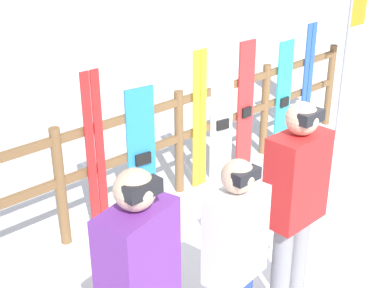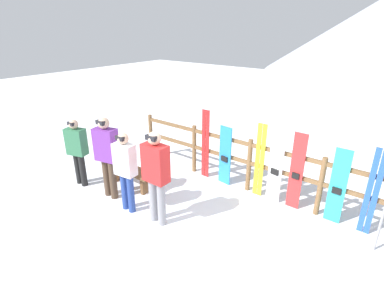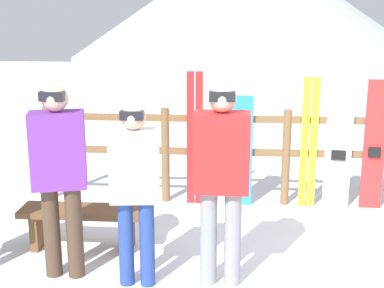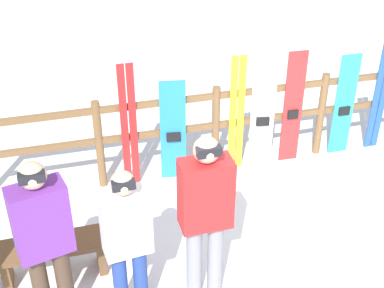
{
  "view_description": "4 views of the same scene",
  "coord_description": "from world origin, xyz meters",
  "px_view_note": "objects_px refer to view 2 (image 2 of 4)",
  "views": [
    {
      "loc": [
        -3.62,
        -2.15,
        2.95
      ],
      "look_at": [
        -0.45,
        1.14,
        0.93
      ],
      "focal_mm": 50.0,
      "sensor_mm": 36.0,
      "label": 1
    },
    {
      "loc": [
        2.6,
        -3.51,
        3.4
      ],
      "look_at": [
        -1.03,
        1.14,
        1.05
      ],
      "focal_mm": 28.0,
      "sensor_mm": 36.0,
      "label": 2
    },
    {
      "loc": [
        -0.67,
        -4.54,
        2.35
      ],
      "look_at": [
        -1.08,
        0.87,
        0.99
      ],
      "focal_mm": 50.0,
      "sensor_mm": 36.0,
      "label": 3
    },
    {
      "loc": [
        -1.85,
        -3.83,
        4.02
      ],
      "look_at": [
        -0.58,
        0.82,
        1.06
      ],
      "focal_mm": 50.0,
      "sensor_mm": 36.0,
      "label": 4
    }
  ],
  "objects_px": {
    "snowboard_blue": "(225,156)",
    "ski_pair_yellow": "(260,161)",
    "ski_pair_red": "(205,144)",
    "snowboard_cyan": "(338,187)",
    "bench": "(131,173)",
    "person_plaid_green": "(77,148)",
    "person_red": "(156,172)",
    "ski_pair_blue": "(372,193)",
    "snowboard_white": "(275,168)",
    "person_white": "(125,167)",
    "person_purple": "(107,153)",
    "snowboard_red": "(296,172)"
  },
  "relations": [
    {
      "from": "person_red",
      "to": "snowboard_white",
      "type": "distance_m",
      "value": 2.43
    },
    {
      "from": "ski_pair_red",
      "to": "bench",
      "type": "bearing_deg",
      "value": -126.46
    },
    {
      "from": "bench",
      "to": "snowboard_red",
      "type": "relative_size",
      "value": 0.79
    },
    {
      "from": "person_plaid_green",
      "to": "snowboard_red",
      "type": "height_order",
      "value": "snowboard_red"
    },
    {
      "from": "snowboard_blue",
      "to": "ski_pair_red",
      "type": "bearing_deg",
      "value": 179.63
    },
    {
      "from": "person_purple",
      "to": "ski_pair_yellow",
      "type": "height_order",
      "value": "person_purple"
    },
    {
      "from": "snowboard_red",
      "to": "ski_pair_yellow",
      "type": "bearing_deg",
      "value": 179.75
    },
    {
      "from": "person_red",
      "to": "ski_pair_red",
      "type": "height_order",
      "value": "person_red"
    },
    {
      "from": "person_plaid_green",
      "to": "snowboard_blue",
      "type": "distance_m",
      "value": 3.27
    },
    {
      "from": "person_purple",
      "to": "ski_pair_yellow",
      "type": "distance_m",
      "value": 3.12
    },
    {
      "from": "ski_pair_red",
      "to": "snowboard_cyan",
      "type": "xyz_separation_m",
      "value": [
        2.9,
        -0.0,
        -0.1
      ]
    },
    {
      "from": "bench",
      "to": "snowboard_blue",
      "type": "bearing_deg",
      "value": 41.46
    },
    {
      "from": "ski_pair_yellow",
      "to": "person_red",
      "type": "bearing_deg",
      "value": -116.71
    },
    {
      "from": "snowboard_white",
      "to": "bench",
      "type": "bearing_deg",
      "value": -153.24
    },
    {
      "from": "snowboard_cyan",
      "to": "ski_pair_blue",
      "type": "relative_size",
      "value": 0.91
    },
    {
      "from": "bench",
      "to": "person_plaid_green",
      "type": "xyz_separation_m",
      "value": [
        -0.97,
        -0.65,
        0.57
      ]
    },
    {
      "from": "snowboard_red",
      "to": "person_purple",
      "type": "bearing_deg",
      "value": -148.37
    },
    {
      "from": "ski_pair_red",
      "to": "ski_pair_yellow",
      "type": "bearing_deg",
      "value": 0.0
    },
    {
      "from": "snowboard_white",
      "to": "snowboard_cyan",
      "type": "distance_m",
      "value": 1.17
    },
    {
      "from": "snowboard_blue",
      "to": "ski_pair_yellow",
      "type": "xyz_separation_m",
      "value": [
        0.83,
        0.0,
        0.12
      ]
    },
    {
      "from": "ski_pair_red",
      "to": "ski_pair_blue",
      "type": "relative_size",
      "value": 1.03
    },
    {
      "from": "bench",
      "to": "ski_pair_yellow",
      "type": "height_order",
      "value": "ski_pair_yellow"
    },
    {
      "from": "bench",
      "to": "person_white",
      "type": "bearing_deg",
      "value": -45.27
    },
    {
      "from": "person_purple",
      "to": "person_plaid_green",
      "type": "height_order",
      "value": "person_purple"
    },
    {
      "from": "person_purple",
      "to": "snowboard_blue",
      "type": "xyz_separation_m",
      "value": [
        1.58,
        1.96,
        -0.33
      ]
    },
    {
      "from": "ski_pair_red",
      "to": "ski_pair_yellow",
      "type": "xyz_separation_m",
      "value": [
        1.38,
        0.0,
        -0.02
      ]
    },
    {
      "from": "person_purple",
      "to": "ski_pair_blue",
      "type": "distance_m",
      "value": 4.88
    },
    {
      "from": "ski_pair_red",
      "to": "snowboard_white",
      "type": "xyz_separation_m",
      "value": [
        1.73,
        -0.0,
        -0.09
      ]
    },
    {
      "from": "person_purple",
      "to": "snowboard_blue",
      "type": "relative_size",
      "value": 1.28
    },
    {
      "from": "ski_pair_yellow",
      "to": "snowboard_red",
      "type": "distance_m",
      "value": 0.77
    },
    {
      "from": "snowboard_white",
      "to": "ski_pair_red",
      "type": "bearing_deg",
      "value": 179.89
    },
    {
      "from": "person_plaid_green",
      "to": "snowboard_cyan",
      "type": "xyz_separation_m",
      "value": [
        4.89,
        2.04,
        -0.16
      ]
    },
    {
      "from": "bench",
      "to": "ski_pair_yellow",
      "type": "distance_m",
      "value": 2.82
    },
    {
      "from": "person_red",
      "to": "ski_pair_yellow",
      "type": "relative_size",
      "value": 1.11
    },
    {
      "from": "person_plaid_green",
      "to": "ski_pair_blue",
      "type": "distance_m",
      "value": 5.79
    },
    {
      "from": "snowboard_blue",
      "to": "person_purple",
      "type": "bearing_deg",
      "value": -128.91
    },
    {
      "from": "bench",
      "to": "person_purple",
      "type": "distance_m",
      "value": 0.9
    },
    {
      "from": "person_purple",
      "to": "person_plaid_green",
      "type": "relative_size",
      "value": 1.13
    },
    {
      "from": "person_purple",
      "to": "person_plaid_green",
      "type": "bearing_deg",
      "value": -175.09
    },
    {
      "from": "ski_pair_red",
      "to": "snowboard_red",
      "type": "distance_m",
      "value": 2.15
    },
    {
      "from": "snowboard_cyan",
      "to": "ski_pair_blue",
      "type": "xyz_separation_m",
      "value": [
        0.53,
        0.0,
        0.08
      ]
    },
    {
      "from": "person_purple",
      "to": "snowboard_red",
      "type": "distance_m",
      "value": 3.75
    },
    {
      "from": "person_white",
      "to": "person_red",
      "type": "height_order",
      "value": "person_red"
    },
    {
      "from": "person_purple",
      "to": "ski_pair_red",
      "type": "bearing_deg",
      "value": 62.11
    },
    {
      "from": "ski_pair_red",
      "to": "person_red",
      "type": "bearing_deg",
      "value": -79.57
    },
    {
      "from": "ski_pair_red",
      "to": "snowboard_cyan",
      "type": "bearing_deg",
      "value": -0.07
    },
    {
      "from": "snowboard_cyan",
      "to": "snowboard_blue",
      "type": "bearing_deg",
      "value": -180.0
    },
    {
      "from": "snowboard_cyan",
      "to": "bench",
      "type": "bearing_deg",
      "value": -160.5
    },
    {
      "from": "person_plaid_green",
      "to": "snowboard_red",
      "type": "bearing_deg",
      "value": 26.27
    },
    {
      "from": "ski_pair_yellow",
      "to": "snowboard_red",
      "type": "bearing_deg",
      "value": -0.25
    }
  ]
}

